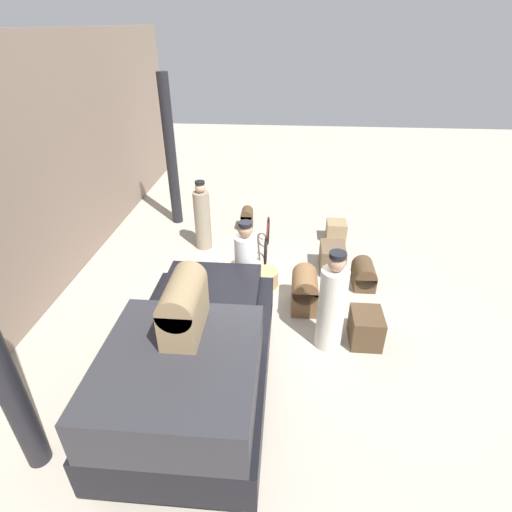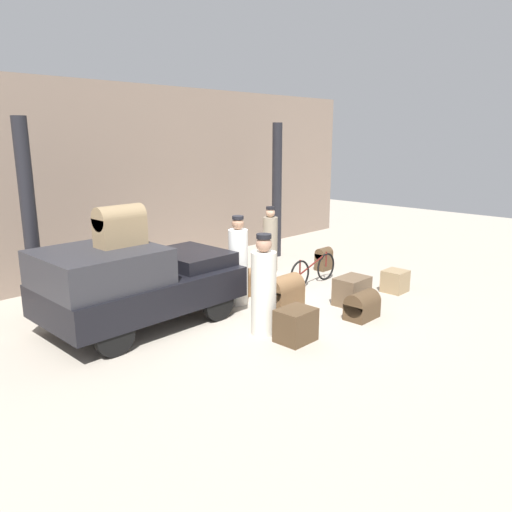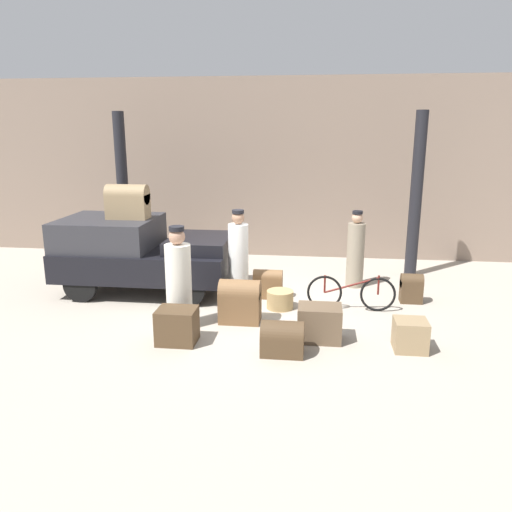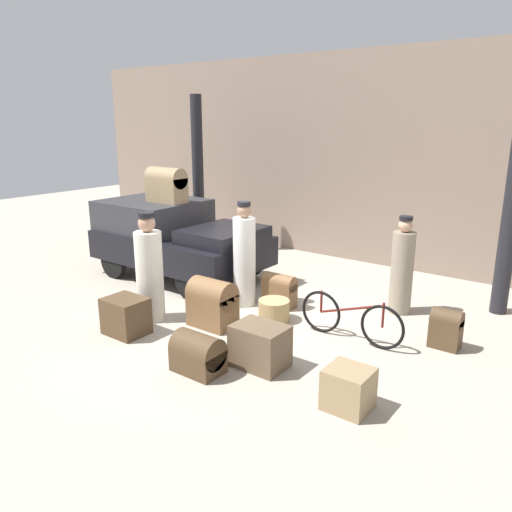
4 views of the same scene
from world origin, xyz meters
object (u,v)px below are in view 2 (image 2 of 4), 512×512
Objects in this scene: truck at (133,281)px; trunk_on_truck_roof at (120,225)px; bicycle at (313,270)px; conductor_in_dark_uniform at (264,289)px; suitcase_tan_flat at (284,294)px; trunk_barrel_dark at (248,281)px; trunk_large_brown at (324,258)px; porter_with_bicycle at (270,242)px; suitcase_black_upright at (362,306)px; trunk_wicker_pale at (395,281)px; porter_lifting_near_truck at (238,264)px; suitcase_small_leather at (352,291)px; trunk_umber_medium at (296,325)px; wicker_basket at (277,290)px.

truck is 1.04m from trunk_on_truck_roof.
bicycle is 4.73m from trunk_on_truck_roof.
conductor_in_dark_uniform is 2.30× the size of suitcase_tan_flat.
bicycle is 2.81× the size of trunk_barrel_dark.
trunk_large_brown is (4.08, 1.75, -0.49)m from conductor_in_dark_uniform.
porter_with_bicycle is 2.84× the size of trunk_large_brown.
porter_with_bicycle is 3.74m from suitcase_black_upright.
conductor_in_dark_uniform is at bearing 173.00° from trunk_wicker_pale.
conductor_in_dark_uniform is 2.12× the size of trunk_on_truck_roof.
porter_lifting_near_truck is 3.12× the size of trunk_barrel_dark.
suitcase_tan_flat is at bearing 155.58° from suitcase_small_leather.
suitcase_tan_flat is (0.84, 0.98, 0.11)m from trunk_umber_medium.
suitcase_small_leather is 4.66m from trunk_on_truck_roof.
porter_lifting_near_truck reaches higher than bicycle.
conductor_in_dark_uniform reaches higher than trunk_wicker_pale.
suitcase_black_upright is at bearing -55.79° from suitcase_tan_flat.
porter_lifting_near_truck reaches higher than suitcase_black_upright.
porter_lifting_near_truck reaches higher than trunk_umber_medium.
trunk_wicker_pale is at bearing -64.29° from bicycle.
trunk_wicker_pale is 2.85m from suitcase_tan_flat.
conductor_in_dark_uniform is 2.19m from trunk_barrel_dark.
truck is 6.91× the size of wicker_basket.
trunk_on_truck_roof reaches higher than trunk_large_brown.
conductor_in_dark_uniform is (-1.60, -1.12, 0.62)m from wicker_basket.
trunk_large_brown is (1.01, -0.90, -0.44)m from porter_with_bicycle.
trunk_large_brown is (2.76, 0.06, -0.00)m from trunk_barrel_dark.
suitcase_small_leather is (1.55, -1.66, -0.54)m from porter_lifting_near_truck.
wicker_basket is at bearing 142.96° from trunk_wicker_pale.
porter_lifting_near_truck is 3.14× the size of trunk_large_brown.
truck is 4.48m from porter_with_bicycle.
trunk_barrel_dark is (0.54, 0.27, -0.52)m from porter_lifting_near_truck.
porter_lifting_near_truck is 2.56m from trunk_on_truck_roof.
suitcase_small_leather is at bearing -62.06° from wicker_basket.
porter_lifting_near_truck is 2.20m from trunk_umber_medium.
suitcase_small_leather is 1.37m from trunk_wicker_pale.
suitcase_tan_flat is at bearing -79.91° from porter_lifting_near_truck.
wicker_basket is 2.61m from trunk_wicker_pale.
porter_with_bicycle is at bearing 28.90° from trunk_barrel_dark.
suitcase_black_upright is (-1.29, -3.48, -0.50)m from porter_with_bicycle.
suitcase_small_leather is (2.32, -0.24, -0.51)m from conductor_in_dark_uniform.
conductor_in_dark_uniform is 2.64m from trunk_on_truck_roof.
wicker_basket is at bearing -63.41° from trunk_barrel_dark.
wicker_basket is at bearing 117.94° from suitcase_small_leather.
suitcase_black_upright is at bearing -110.34° from porter_with_bicycle.
suitcase_small_leather is 0.91× the size of suitcase_tan_flat.
suitcase_black_upright is at bearing -168.87° from trunk_wicker_pale.
porter_with_bicycle is 3.12m from suitcase_tan_flat.
conductor_in_dark_uniform is 2.04m from suitcase_black_upright.
trunk_barrel_dark reaches higher than trunk_wicker_pale.
trunk_barrel_dark is at bearing 162.01° from bicycle.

